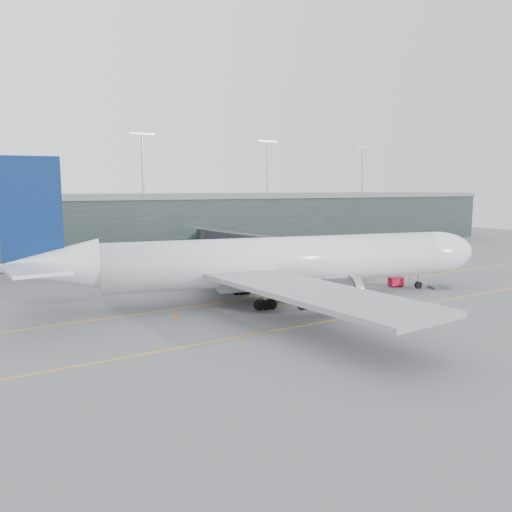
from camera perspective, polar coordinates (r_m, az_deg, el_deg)
ground at (r=77.26m, az=-4.11°, el=-4.63°), size 320.00×320.00×0.00m
taxiline_a at (r=73.82m, az=-2.66°, el=-5.19°), size 160.00×0.25×0.02m
taxiline_b at (r=60.77m, az=4.79°, el=-8.04°), size 160.00×0.25×0.02m
taxiline_lead_main at (r=97.05m, az=-7.00°, el=-2.13°), size 0.25×60.00×0.02m
terminal at (r=129.99m, az=-16.16°, el=3.47°), size 240.00×36.00×29.00m
main_aircraft at (r=73.88m, az=2.51°, el=-0.66°), size 72.48×67.02×20.48m
jet_bridge at (r=107.69m, az=-0.60°, el=1.71°), size 9.52×46.08×7.02m
gse_cart at (r=87.91m, az=15.69°, el=-2.82°), size 2.59×1.97×1.57m
baggage_dolly at (r=88.80m, az=20.16°, el=-3.36°), size 3.59×3.26×0.29m
uld_a at (r=83.53m, az=-9.76°, el=-3.08°), size 2.53×2.26×1.92m
uld_b at (r=86.74m, az=-9.22°, el=-2.67°), size 2.34×1.98×1.93m
uld_c at (r=86.78m, az=-7.73°, el=-2.68°), size 2.39×2.15×1.81m
cone_nose at (r=95.75m, az=17.18°, el=-2.37°), size 0.39×0.39×0.63m
cone_wing_stbd at (r=66.61m, az=10.66°, el=-6.41°), size 0.48×0.48×0.76m
cone_wing_port at (r=91.82m, az=-1.33°, el=-2.42°), size 0.45×0.45×0.71m
cone_tail at (r=64.40m, az=-9.12°, el=-6.88°), size 0.46×0.46×0.73m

